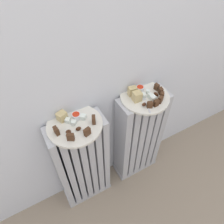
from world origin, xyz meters
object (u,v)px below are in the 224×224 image
jam_bowl_right (140,88)px  fork (146,103)px  radiator_left (83,164)px  plate_right (145,97)px  plate_left (75,125)px  jam_bowl_left (76,116)px  radiator_right (138,138)px

jam_bowl_right → fork: size_ratio=0.37×
radiator_left → fork: 0.49m
radiator_left → plate_right: plate_right is taller
plate_left → fork: size_ratio=2.27×
jam_bowl_left → fork: bearing=-12.9°
plate_right → fork: fork is taller
radiator_left → jam_bowl_right: jam_bowl_right is taller
radiator_left → fork: size_ratio=6.14×
jam_bowl_left → radiator_left: bearing=-127.0°
plate_left → jam_bowl_left: 0.04m
plate_left → jam_bowl_right: jam_bowl_right is taller
radiator_left → jam_bowl_left: bearing=53.0°
jam_bowl_left → jam_bowl_right: 0.35m
plate_left → plate_right: size_ratio=1.00×
plate_left → jam_bowl_right: size_ratio=6.06×
radiator_right → jam_bowl_right: jam_bowl_right is taller
radiator_right → jam_bowl_right: (0.00, 0.05, 0.36)m
plate_left → jam_bowl_right: (0.37, 0.05, 0.02)m
plate_left → jam_bowl_left: (0.02, 0.03, 0.02)m
radiator_left → plate_right: 0.50m
radiator_left → jam_bowl_right: bearing=7.3°
radiator_right → jam_bowl_right: bearing=87.4°
radiator_right → plate_right: size_ratio=2.71×
plate_right → radiator_right: bearing=0.0°
radiator_right → fork: fork is taller
plate_left → radiator_left: bearing=90.0°
plate_right → fork: bearing=-120.0°
radiator_right → plate_left: (-0.37, 0.00, 0.34)m
plate_left → plate_right: (0.37, 0.00, 0.00)m
radiator_left → plate_right: bearing=-0.0°
jam_bowl_right → radiator_right: bearing=-92.6°
jam_bowl_left → jam_bowl_right: jam_bowl_left is taller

